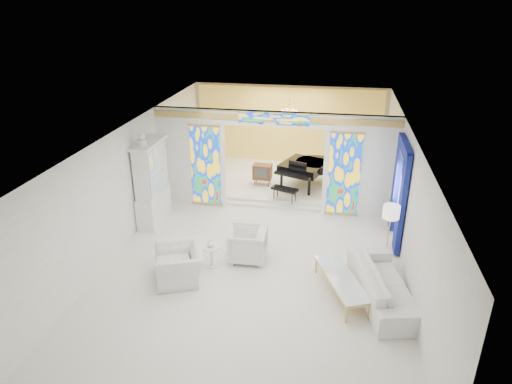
% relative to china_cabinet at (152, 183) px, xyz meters
% --- Properties ---
extents(floor, '(12.00, 12.00, 0.00)m').
position_rel_china_cabinet_xyz_m(floor, '(3.22, -0.60, -1.17)').
color(floor, silver).
rests_on(floor, ground).
extents(ceiling, '(7.00, 12.00, 0.02)m').
position_rel_china_cabinet_xyz_m(ceiling, '(3.22, -0.60, 1.83)').
color(ceiling, white).
rests_on(ceiling, wall_back).
extents(wall_back, '(7.00, 0.02, 3.00)m').
position_rel_china_cabinet_xyz_m(wall_back, '(3.22, 5.40, 0.33)').
color(wall_back, white).
rests_on(wall_back, floor).
extents(wall_front, '(7.00, 0.02, 3.00)m').
position_rel_china_cabinet_xyz_m(wall_front, '(3.22, -6.60, 0.33)').
color(wall_front, white).
rests_on(wall_front, floor).
extents(wall_left, '(0.02, 12.00, 3.00)m').
position_rel_china_cabinet_xyz_m(wall_left, '(-0.28, -0.60, 0.33)').
color(wall_left, white).
rests_on(wall_left, floor).
extents(wall_right, '(0.02, 12.00, 3.00)m').
position_rel_china_cabinet_xyz_m(wall_right, '(6.72, -0.60, 0.33)').
color(wall_right, white).
rests_on(wall_right, floor).
extents(partition_wall, '(7.00, 0.22, 3.00)m').
position_rel_china_cabinet_xyz_m(partition_wall, '(3.22, 1.40, 0.48)').
color(partition_wall, white).
rests_on(partition_wall, floor).
extents(stained_glass_left, '(0.90, 0.04, 2.40)m').
position_rel_china_cabinet_xyz_m(stained_glass_left, '(1.19, 1.29, 0.13)').
color(stained_glass_left, gold).
rests_on(stained_glass_left, partition_wall).
extents(stained_glass_right, '(0.90, 0.04, 2.40)m').
position_rel_china_cabinet_xyz_m(stained_glass_right, '(5.25, 1.29, 0.13)').
color(stained_glass_right, gold).
rests_on(stained_glass_right, partition_wall).
extents(stained_glass_transom, '(2.00, 0.04, 0.34)m').
position_rel_china_cabinet_xyz_m(stained_glass_transom, '(3.22, 1.29, 1.65)').
color(stained_glass_transom, gold).
rests_on(stained_glass_transom, partition_wall).
extents(alcove_platform, '(6.80, 3.80, 0.18)m').
position_rel_china_cabinet_xyz_m(alcove_platform, '(3.22, 3.50, -1.08)').
color(alcove_platform, silver).
rests_on(alcove_platform, floor).
extents(gold_curtain_back, '(6.70, 0.10, 2.90)m').
position_rel_china_cabinet_xyz_m(gold_curtain_back, '(3.22, 5.28, 0.33)').
color(gold_curtain_back, '#FBD057').
rests_on(gold_curtain_back, wall_back).
extents(chandelier, '(0.48, 0.48, 0.30)m').
position_rel_china_cabinet_xyz_m(chandelier, '(3.42, 3.40, 1.38)').
color(chandelier, gold).
rests_on(chandelier, ceiling).
extents(blue_drapes, '(0.14, 1.85, 2.65)m').
position_rel_china_cabinet_xyz_m(blue_drapes, '(6.62, 0.10, 0.41)').
color(blue_drapes, navy).
rests_on(blue_drapes, wall_right).
extents(china_cabinet, '(0.56, 1.46, 2.72)m').
position_rel_china_cabinet_xyz_m(china_cabinet, '(0.00, 0.00, 0.00)').
color(china_cabinet, silver).
rests_on(china_cabinet, floor).
extents(armchair_left, '(1.40, 1.48, 0.77)m').
position_rel_china_cabinet_xyz_m(armchair_left, '(1.64, -2.62, -0.79)').
color(armchair_left, silver).
rests_on(armchair_left, floor).
extents(armchair_right, '(0.92, 0.90, 0.82)m').
position_rel_china_cabinet_xyz_m(armchair_right, '(3.01, -1.54, -0.76)').
color(armchair_right, white).
rests_on(armchair_right, floor).
extents(sofa, '(1.55, 2.71, 0.74)m').
position_rel_china_cabinet_xyz_m(sofa, '(6.17, -2.60, -0.80)').
color(sofa, white).
rests_on(sofa, floor).
extents(side_table, '(0.52, 0.52, 0.54)m').
position_rel_china_cabinet_xyz_m(side_table, '(2.22, -2.00, -0.82)').
color(side_table, silver).
rests_on(side_table, floor).
extents(vase, '(0.22, 0.22, 0.19)m').
position_rel_china_cabinet_xyz_m(vase, '(2.22, -2.00, -0.54)').
color(vase, white).
rests_on(vase, side_table).
extents(coffee_table, '(1.29, 2.01, 0.43)m').
position_rel_china_cabinet_xyz_m(coffee_table, '(5.27, -2.59, -0.77)').
color(coffee_table, white).
rests_on(coffee_table, floor).
extents(floor_lamp, '(0.43, 0.43, 1.57)m').
position_rel_china_cabinet_xyz_m(floor_lamp, '(6.31, -1.21, 0.17)').
color(floor_lamp, gold).
rests_on(floor_lamp, floor).
extents(grand_piano, '(2.09, 2.56, 0.98)m').
position_rel_china_cabinet_xyz_m(grand_piano, '(4.13, 3.00, -0.32)').
color(grand_piano, black).
rests_on(grand_piano, alcove_platform).
extents(tv_console, '(0.62, 0.43, 0.70)m').
position_rel_china_cabinet_xyz_m(tv_console, '(2.65, 2.82, -0.54)').
color(tv_console, '#55321E').
rests_on(tv_console, alcove_platform).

